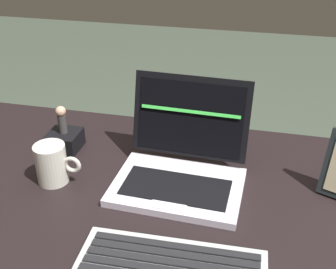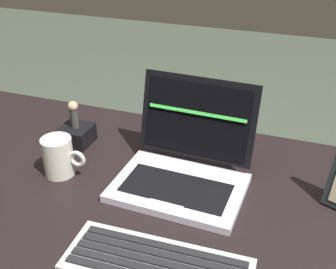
% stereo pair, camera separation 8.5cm
% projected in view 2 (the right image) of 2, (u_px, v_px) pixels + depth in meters
% --- Properties ---
extents(desk, '(1.66, 0.69, 0.75)m').
position_uv_depth(desk, '(190.00, 241.00, 0.98)').
color(desk, black).
rests_on(desk, ground).
extents(laptop_front, '(0.29, 0.26, 0.22)m').
position_uv_depth(laptop_front, '(184.00, 166.00, 0.96)').
color(laptop_front, silver).
rests_on(laptop_front, desk).
extents(external_keyboard, '(0.34, 0.14, 0.03)m').
position_uv_depth(external_keyboard, '(155.00, 266.00, 0.74)').
color(external_keyboard, '#B1B9B5').
rests_on(external_keyboard, desk).
extents(figurine_stand, '(0.08, 0.08, 0.05)m').
position_uv_depth(figurine_stand, '(76.00, 135.00, 1.12)').
color(figurine_stand, black).
rests_on(figurine_stand, desk).
extents(figurine, '(0.03, 0.03, 0.07)m').
position_uv_depth(figurine, '(74.00, 113.00, 1.09)').
color(figurine, '#3C3A3A').
rests_on(figurine, figurine_stand).
extents(coffee_mug, '(0.11, 0.07, 0.09)m').
position_uv_depth(coffee_mug, '(59.00, 157.00, 0.99)').
color(coffee_mug, beige).
rests_on(coffee_mug, desk).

